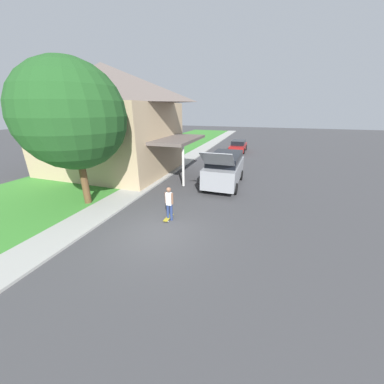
% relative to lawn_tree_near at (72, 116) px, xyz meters
% --- Properties ---
extents(ground_plane, '(120.00, 120.00, 0.00)m').
position_rel_lawn_tree_near_xyz_m(ground_plane, '(4.94, -1.41, -4.60)').
color(ground_plane, '#3D3D3F').
extents(lawn, '(10.00, 80.00, 0.08)m').
position_rel_lawn_tree_near_xyz_m(lawn, '(-3.06, 4.59, -4.56)').
color(lawn, '#387F2D').
rests_on(lawn, ground_plane).
extents(sidewalk, '(1.80, 80.00, 0.10)m').
position_rel_lawn_tree_near_xyz_m(sidewalk, '(1.34, 4.59, -4.55)').
color(sidewalk, '#9E9E99').
rests_on(sidewalk, ground_plane).
extents(house, '(12.33, 8.39, 7.99)m').
position_rel_lawn_tree_near_xyz_m(house, '(-2.87, 6.13, -0.37)').
color(house, tan).
rests_on(house, lawn).
extents(lawn_tree_near, '(5.12, 5.12, 7.09)m').
position_rel_lawn_tree_near_xyz_m(lawn_tree_near, '(0.00, 0.00, 0.00)').
color(lawn_tree_near, brown).
rests_on(lawn_tree_near, lawn).
extents(suv_parked, '(2.19, 5.66, 2.81)m').
position_rel_lawn_tree_near_xyz_m(suv_parked, '(6.56, 5.55, -3.43)').
color(suv_parked, gray).
rests_on(suv_parked, ground_plane).
extents(car_down_street, '(1.87, 4.36, 1.37)m').
position_rel_lawn_tree_near_xyz_m(car_down_street, '(5.92, 18.48, -3.93)').
color(car_down_street, maroon).
rests_on(car_down_street, ground_plane).
extents(skateboarder, '(0.41, 0.22, 1.64)m').
position_rel_lawn_tree_near_xyz_m(skateboarder, '(5.06, -0.26, -3.69)').
color(skateboarder, navy).
rests_on(skateboarder, ground_plane).
extents(skateboard, '(0.23, 0.81, 0.10)m').
position_rel_lawn_tree_near_xyz_m(skateboard, '(4.97, -0.24, -4.52)').
color(skateboard, '#A89323').
rests_on(skateboard, ground_plane).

